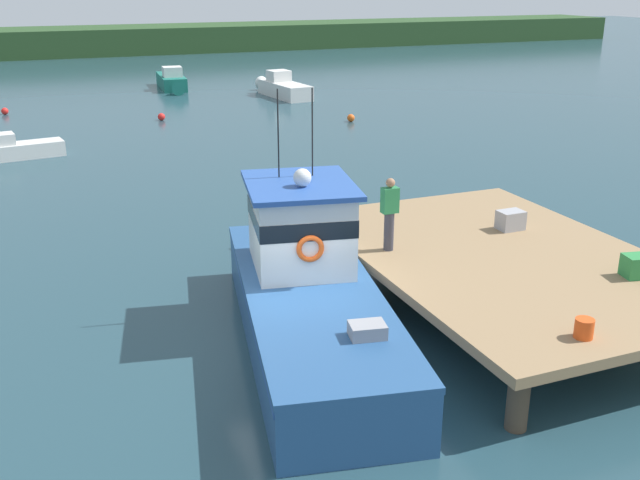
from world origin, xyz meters
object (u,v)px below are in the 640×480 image
(crate_single_far, at_px, (511,220))
(mooring_buoy_channel_marker, at_px, (5,111))
(crate_stack_near_edge, at_px, (639,266))
(mooring_buoy_spare_mooring, at_px, (351,118))
(moored_boat_outer_mooring, at_px, (172,81))
(moored_boat_near_channel, at_px, (12,150))
(main_fishing_boat, at_px, (306,286))
(bait_bucket, at_px, (584,328))
(deckhand_by_the_boat, at_px, (389,213))
(mooring_buoy_inshore, at_px, (161,117))
(moored_boat_far_left, at_px, (282,88))

(crate_single_far, bearing_deg, mooring_buoy_channel_marker, 111.48)
(crate_single_far, height_order, crate_stack_near_edge, crate_single_far)
(crate_stack_near_edge, xyz_separation_m, mooring_buoy_spare_mooring, (4.25, 23.29, -1.23))
(crate_stack_near_edge, bearing_deg, moored_boat_outer_mooring, 92.64)
(moored_boat_near_channel, relative_size, mooring_buoy_spare_mooring, 11.05)
(main_fishing_boat, bearing_deg, bait_bucket, -51.18)
(deckhand_by_the_boat, distance_m, mooring_buoy_channel_marker, 29.93)
(crate_single_far, xyz_separation_m, moored_boat_near_channel, (-10.99, 17.66, -1.06))
(moored_boat_outer_mooring, xyz_separation_m, mooring_buoy_inshore, (-2.76, -10.90, -0.32))
(crate_single_far, distance_m, moored_boat_far_left, 29.49)
(main_fishing_boat, height_order, mooring_buoy_inshore, main_fishing_boat)
(moored_boat_far_left, bearing_deg, bait_bucket, -101.02)
(moored_boat_far_left, distance_m, moored_boat_outer_mooring, 7.89)
(moored_boat_near_channel, height_order, moored_boat_outer_mooring, moored_boat_outer_mooring)
(bait_bucket, xyz_separation_m, mooring_buoy_inshore, (-1.67, 28.96, -1.19))
(moored_boat_far_left, bearing_deg, mooring_buoy_inshore, -147.44)
(crate_stack_near_edge, bearing_deg, mooring_buoy_spare_mooring, 79.66)
(moored_boat_far_left, xyz_separation_m, mooring_buoy_inshore, (-8.34, -5.33, -0.33))
(moored_boat_outer_mooring, distance_m, mooring_buoy_inshore, 11.24)
(moored_boat_near_channel, distance_m, mooring_buoy_spare_mooring, 16.01)
(moored_boat_near_channel, distance_m, mooring_buoy_channel_marker, 10.99)
(main_fishing_boat, distance_m, bait_bucket, 5.36)
(main_fishing_boat, height_order, mooring_buoy_spare_mooring, main_fishing_boat)
(deckhand_by_the_boat, relative_size, mooring_buoy_spare_mooring, 4.25)
(moored_boat_near_channel, bearing_deg, moored_boat_far_left, 36.67)
(main_fishing_boat, distance_m, mooring_buoy_inshore, 24.86)
(crate_single_far, height_order, moored_boat_near_channel, crate_single_far)
(mooring_buoy_inshore, bearing_deg, main_fishing_boat, -93.89)
(moored_boat_far_left, distance_m, mooring_buoy_inshore, 9.90)
(bait_bucket, distance_m, moored_boat_far_left, 34.94)
(crate_stack_near_edge, bearing_deg, mooring_buoy_inshore, 99.41)
(mooring_buoy_channel_marker, distance_m, mooring_buoy_inshore, 8.80)
(moored_boat_outer_mooring, bearing_deg, main_fishing_boat, -97.10)
(main_fishing_boat, height_order, moored_boat_far_left, main_fishing_boat)
(crate_single_far, height_order, mooring_buoy_inshore, crate_single_far)
(deckhand_by_the_boat, distance_m, moored_boat_outer_mooring, 34.98)
(main_fishing_boat, bearing_deg, mooring_buoy_inshore, 86.11)
(crate_stack_near_edge, bearing_deg, mooring_buoy_channel_marker, 110.33)
(deckhand_by_the_boat, relative_size, mooring_buoy_channel_marker, 4.49)
(bait_bucket, bearing_deg, mooring_buoy_inshore, 93.30)
(crate_single_far, xyz_separation_m, moored_boat_outer_mooring, (-1.15, 34.71, -0.92))
(mooring_buoy_spare_mooring, bearing_deg, main_fishing_boat, -116.63)
(bait_bucket, distance_m, moored_boat_near_channel, 24.44)
(bait_bucket, relative_size, moored_boat_near_channel, 0.08)
(main_fishing_boat, bearing_deg, moored_boat_outer_mooring, 82.90)
(deckhand_by_the_boat, distance_m, moored_boat_near_channel, 19.47)
(mooring_buoy_channel_marker, bearing_deg, moored_boat_far_left, 1.85)
(moored_boat_far_left, distance_m, mooring_buoy_channel_marker, 15.72)
(main_fishing_boat, distance_m, deckhand_by_the_boat, 2.62)
(deckhand_by_the_boat, height_order, moored_boat_far_left, deckhand_by_the_boat)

